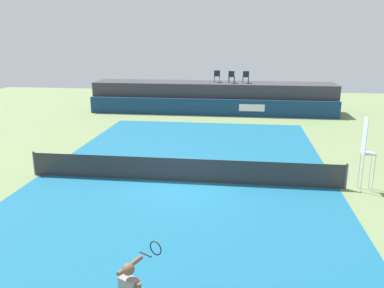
{
  "coord_description": "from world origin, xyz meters",
  "views": [
    {
      "loc": [
        2.27,
        -14.57,
        5.59
      ],
      "look_at": [
        0.12,
        2.0,
        1.0
      ],
      "focal_mm": 36.98,
      "sensor_mm": 36.0,
      "label": 1
    }
  ],
  "objects_px": {
    "spectator_chair_left": "(232,76)",
    "net_post_far": "(346,176)",
    "spectator_chair_center": "(246,76)",
    "umpire_chair": "(366,149)",
    "net_post_near": "(35,163)",
    "tennis_ball": "(212,126)",
    "spectator_chair_far_left": "(217,76)"
  },
  "relations": [
    {
      "from": "spectator_chair_left",
      "to": "net_post_far",
      "type": "xyz_separation_m",
      "value": [
        4.82,
        -15.02,
        -2.19
      ]
    },
    {
      "from": "spectator_chair_center",
      "to": "umpire_chair",
      "type": "height_order",
      "value": "spectator_chair_center"
    },
    {
      "from": "spectator_chair_left",
      "to": "umpire_chair",
      "type": "distance_m",
      "value": 16.0
    },
    {
      "from": "spectator_chair_center",
      "to": "umpire_chair",
      "type": "xyz_separation_m",
      "value": [
        4.37,
        -15.07,
        -1.11
      ]
    },
    {
      "from": "net_post_near",
      "to": "umpire_chair",
      "type": "bearing_deg",
      "value": -0.01
    },
    {
      "from": "umpire_chair",
      "to": "net_post_near",
      "type": "bearing_deg",
      "value": 179.99
    },
    {
      "from": "net_post_far",
      "to": "net_post_near",
      "type": "bearing_deg",
      "value": 180.0
    },
    {
      "from": "tennis_ball",
      "to": "net_post_near",
      "type": "bearing_deg",
      "value": -123.24
    },
    {
      "from": "spectator_chair_left",
      "to": "net_post_near",
      "type": "bearing_deg",
      "value": -116.78
    },
    {
      "from": "spectator_chair_far_left",
      "to": "spectator_chair_center",
      "type": "relative_size",
      "value": 1.0
    },
    {
      "from": "spectator_chair_left",
      "to": "umpire_chair",
      "type": "relative_size",
      "value": 0.32
    },
    {
      "from": "spectator_chair_far_left",
      "to": "tennis_ball",
      "type": "height_order",
      "value": "spectator_chair_far_left"
    },
    {
      "from": "spectator_chair_far_left",
      "to": "tennis_ball",
      "type": "distance_m",
      "value": 6.0
    },
    {
      "from": "net_post_far",
      "to": "tennis_ball",
      "type": "height_order",
      "value": "net_post_far"
    },
    {
      "from": "spectator_chair_left",
      "to": "tennis_ball",
      "type": "xyz_separation_m",
      "value": [
        -1.0,
        -4.98,
        -2.66
      ]
    },
    {
      "from": "spectator_chair_left",
      "to": "tennis_ball",
      "type": "relative_size",
      "value": 13.06
    },
    {
      "from": "net_post_near",
      "to": "net_post_far",
      "type": "xyz_separation_m",
      "value": [
        12.4,
        0.0,
        0.0
      ]
    },
    {
      "from": "spectator_chair_far_left",
      "to": "net_post_near",
      "type": "bearing_deg",
      "value": -112.77
    },
    {
      "from": "umpire_chair",
      "to": "net_post_near",
      "type": "distance_m",
      "value": 13.04
    },
    {
      "from": "spectator_chair_left",
      "to": "net_post_near",
      "type": "relative_size",
      "value": 0.89
    },
    {
      "from": "spectator_chair_far_left",
      "to": "net_post_near",
      "type": "distance_m",
      "value": 16.87
    },
    {
      "from": "spectator_chair_left",
      "to": "tennis_ball",
      "type": "height_order",
      "value": "spectator_chair_left"
    },
    {
      "from": "net_post_near",
      "to": "tennis_ball",
      "type": "bearing_deg",
      "value": 56.76
    },
    {
      "from": "tennis_ball",
      "to": "net_post_far",
      "type": "bearing_deg",
      "value": -59.89
    },
    {
      "from": "spectator_chair_far_left",
      "to": "tennis_ball",
      "type": "xyz_separation_m",
      "value": [
        0.11,
        -5.38,
        -2.66
      ]
    },
    {
      "from": "spectator_chair_far_left",
      "to": "tennis_ball",
      "type": "bearing_deg",
      "value": -88.87
    },
    {
      "from": "umpire_chair",
      "to": "net_post_near",
      "type": "height_order",
      "value": "umpire_chair"
    },
    {
      "from": "spectator_chair_far_left",
      "to": "spectator_chair_center",
      "type": "height_order",
      "value": "same"
    },
    {
      "from": "spectator_chair_left",
      "to": "spectator_chair_center",
      "type": "xyz_separation_m",
      "value": [
        1.04,
        0.05,
        0.0
      ]
    },
    {
      "from": "spectator_chair_left",
      "to": "umpire_chair",
      "type": "height_order",
      "value": "spectator_chair_left"
    },
    {
      "from": "spectator_chair_far_left",
      "to": "tennis_ball",
      "type": "relative_size",
      "value": 13.06
    },
    {
      "from": "tennis_ball",
      "to": "spectator_chair_center",
      "type": "bearing_deg",
      "value": 67.9
    }
  ]
}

